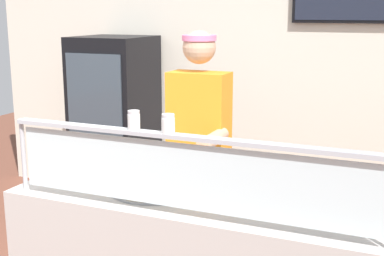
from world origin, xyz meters
TOP-DOWN VIEW (x-y plane):
  - shop_rear_unit at (1.01, 2.59)m, footprint 6.41×0.13m
  - sneeze_guard at (1.01, 0.06)m, footprint 1.84×0.06m
  - pizza_tray at (0.71, 0.35)m, footprint 0.48×0.48m
  - pizza_server at (0.68, 0.33)m, footprint 0.10×0.29m
  - parmesan_shaker at (0.76, 0.06)m, footprint 0.06×0.06m
  - pepper_flake_shaker at (0.94, 0.06)m, footprint 0.06×0.06m
  - worker_figure at (0.69, 1.03)m, footprint 0.41×0.50m
  - drink_fridge at (-0.63, 2.15)m, footprint 0.65×0.68m

SIDE VIEW (x-z plane):
  - drink_fridge at x=-0.63m, z-range 0.00..1.65m
  - pizza_tray at x=0.71m, z-range 0.95..0.98m
  - pizza_server at x=0.68m, z-range 0.99..0.99m
  - worker_figure at x=0.69m, z-range 0.13..1.89m
  - sneeze_guard at x=1.01m, z-range 1.01..1.40m
  - shop_rear_unit at x=1.01m, z-range 0.01..2.71m
  - pepper_flake_shaker at x=0.94m, z-range 1.33..1.42m
  - parmesan_shaker at x=0.76m, z-range 1.33..1.42m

